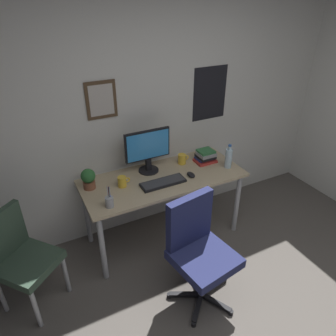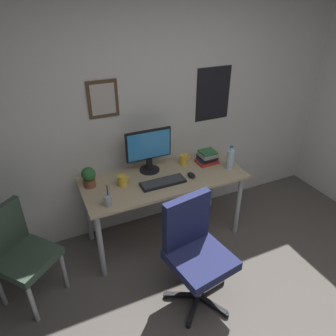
{
  "view_description": "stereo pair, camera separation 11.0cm",
  "coord_description": "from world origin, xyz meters",
  "px_view_note": "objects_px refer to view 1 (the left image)",
  "views": [
    {
      "loc": [
        -1.24,
        -0.6,
        2.33
      ],
      "look_at": [
        -0.1,
        1.64,
        0.89
      ],
      "focal_mm": 33.63,
      "sensor_mm": 36.0,
      "label": 1
    },
    {
      "loc": [
        -1.14,
        -0.65,
        2.33
      ],
      "look_at": [
        -0.1,
        1.64,
        0.89
      ],
      "focal_mm": 33.63,
      "sensor_mm": 36.0,
      "label": 2
    }
  ],
  "objects_px": {
    "computer_mouse": "(191,175)",
    "potted_plant": "(88,178)",
    "book_stack_left": "(206,156)",
    "keyboard": "(163,183)",
    "coffee_mug_near": "(182,159)",
    "monitor": "(148,149)",
    "pen_cup": "(109,201)",
    "side_chair": "(20,255)",
    "coffee_mug_far": "(122,182)",
    "office_chair": "(198,247)",
    "water_bottle": "(229,158)"
  },
  "relations": [
    {
      "from": "water_bottle",
      "to": "computer_mouse",
      "type": "bearing_deg",
      "value": 178.18
    },
    {
      "from": "office_chair",
      "to": "keyboard",
      "type": "height_order",
      "value": "office_chair"
    },
    {
      "from": "monitor",
      "to": "computer_mouse",
      "type": "xyz_separation_m",
      "value": [
        0.32,
        -0.29,
        -0.22
      ]
    },
    {
      "from": "monitor",
      "to": "coffee_mug_far",
      "type": "height_order",
      "value": "monitor"
    },
    {
      "from": "office_chair",
      "to": "book_stack_left",
      "type": "height_order",
      "value": "office_chair"
    },
    {
      "from": "pen_cup",
      "to": "monitor",
      "type": "bearing_deg",
      "value": 36.97
    },
    {
      "from": "water_bottle",
      "to": "side_chair",
      "type": "bearing_deg",
      "value": -178.01
    },
    {
      "from": "keyboard",
      "to": "potted_plant",
      "type": "xyz_separation_m",
      "value": [
        -0.63,
        0.24,
        0.09
      ]
    },
    {
      "from": "keyboard",
      "to": "coffee_mug_far",
      "type": "xyz_separation_m",
      "value": [
        -0.35,
        0.13,
        0.04
      ]
    },
    {
      "from": "side_chair",
      "to": "keyboard",
      "type": "xyz_separation_m",
      "value": [
        1.31,
        0.09,
        0.25
      ]
    },
    {
      "from": "side_chair",
      "to": "pen_cup",
      "type": "distance_m",
      "value": 0.81
    },
    {
      "from": "pen_cup",
      "to": "book_stack_left",
      "type": "xyz_separation_m",
      "value": [
        1.14,
        0.31,
        0.01
      ]
    },
    {
      "from": "computer_mouse",
      "to": "potted_plant",
      "type": "distance_m",
      "value": 0.97
    },
    {
      "from": "water_bottle",
      "to": "coffee_mug_near",
      "type": "height_order",
      "value": "water_bottle"
    },
    {
      "from": "side_chair",
      "to": "keyboard",
      "type": "bearing_deg",
      "value": 3.89
    },
    {
      "from": "office_chair",
      "to": "coffee_mug_far",
      "type": "height_order",
      "value": "office_chair"
    },
    {
      "from": "office_chair",
      "to": "water_bottle",
      "type": "height_order",
      "value": "water_bottle"
    },
    {
      "from": "keyboard",
      "to": "coffee_mug_near",
      "type": "height_order",
      "value": "coffee_mug_near"
    },
    {
      "from": "water_bottle",
      "to": "coffee_mug_far",
      "type": "height_order",
      "value": "water_bottle"
    },
    {
      "from": "coffee_mug_far",
      "to": "book_stack_left",
      "type": "height_order",
      "value": "book_stack_left"
    },
    {
      "from": "monitor",
      "to": "potted_plant",
      "type": "distance_m",
      "value": 0.62
    },
    {
      "from": "coffee_mug_near",
      "to": "potted_plant",
      "type": "height_order",
      "value": "potted_plant"
    },
    {
      "from": "water_bottle",
      "to": "office_chair",
      "type": "bearing_deg",
      "value": -138.74
    },
    {
      "from": "computer_mouse",
      "to": "pen_cup",
      "type": "relative_size",
      "value": 0.55
    },
    {
      "from": "side_chair",
      "to": "coffee_mug_near",
      "type": "bearing_deg",
      "value": 11.98
    },
    {
      "from": "coffee_mug_near",
      "to": "potted_plant",
      "type": "relative_size",
      "value": 0.63
    },
    {
      "from": "book_stack_left",
      "to": "monitor",
      "type": "bearing_deg",
      "value": 171.28
    },
    {
      "from": "side_chair",
      "to": "monitor",
      "type": "bearing_deg",
      "value": 16.11
    },
    {
      "from": "office_chair",
      "to": "computer_mouse",
      "type": "height_order",
      "value": "office_chair"
    },
    {
      "from": "side_chair",
      "to": "coffee_mug_near",
      "type": "relative_size",
      "value": 7.17
    },
    {
      "from": "potted_plant",
      "to": "pen_cup",
      "type": "relative_size",
      "value": 0.98
    },
    {
      "from": "office_chair",
      "to": "computer_mouse",
      "type": "bearing_deg",
      "value": 64.5
    },
    {
      "from": "side_chair",
      "to": "computer_mouse",
      "type": "relative_size",
      "value": 7.95
    },
    {
      "from": "potted_plant",
      "to": "pen_cup",
      "type": "distance_m",
      "value": 0.37
    },
    {
      "from": "monitor",
      "to": "keyboard",
      "type": "relative_size",
      "value": 1.07
    },
    {
      "from": "office_chair",
      "to": "keyboard",
      "type": "distance_m",
      "value": 0.71
    },
    {
      "from": "water_bottle",
      "to": "coffee_mug_near",
      "type": "relative_size",
      "value": 2.07
    },
    {
      "from": "keyboard",
      "to": "side_chair",
      "type": "bearing_deg",
      "value": -176.11
    },
    {
      "from": "keyboard",
      "to": "book_stack_left",
      "type": "distance_m",
      "value": 0.62
    },
    {
      "from": "office_chair",
      "to": "water_bottle",
      "type": "bearing_deg",
      "value": 41.26
    },
    {
      "from": "water_bottle",
      "to": "coffee_mug_far",
      "type": "xyz_separation_m",
      "value": [
        -1.08,
        0.15,
        -0.06
      ]
    },
    {
      "from": "side_chair",
      "to": "coffee_mug_far",
      "type": "xyz_separation_m",
      "value": [
        0.96,
        0.22,
        0.29
      ]
    },
    {
      "from": "coffee_mug_far",
      "to": "book_stack_left",
      "type": "xyz_separation_m",
      "value": [
        0.94,
        0.06,
        0.01
      ]
    },
    {
      "from": "book_stack_left",
      "to": "keyboard",
      "type": "bearing_deg",
      "value": -162.29
    },
    {
      "from": "keyboard",
      "to": "coffee_mug_near",
      "type": "xyz_separation_m",
      "value": [
        0.35,
        0.26,
        0.04
      ]
    },
    {
      "from": "side_chair",
      "to": "potted_plant",
      "type": "xyz_separation_m",
      "value": [
        0.68,
        0.33,
        0.34
      ]
    },
    {
      "from": "monitor",
      "to": "keyboard",
      "type": "xyz_separation_m",
      "value": [
        0.02,
        -0.28,
        -0.23
      ]
    },
    {
      "from": "side_chair",
      "to": "keyboard",
      "type": "relative_size",
      "value": 2.03
    },
    {
      "from": "computer_mouse",
      "to": "coffee_mug_far",
      "type": "relative_size",
      "value": 0.94
    },
    {
      "from": "monitor",
      "to": "book_stack_left",
      "type": "bearing_deg",
      "value": -8.72
    }
  ]
}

